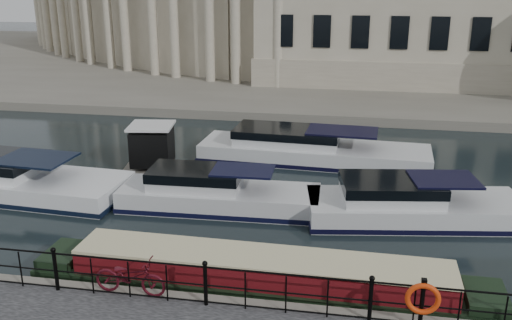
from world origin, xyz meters
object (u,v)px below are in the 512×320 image
at_px(narrowboat, 261,282).
at_px(harbour_hut, 152,150).
at_px(life_ring_post, 423,300).
at_px(bicycle, 130,276).

distance_m(narrowboat, harbour_hut, 11.37).
height_order(life_ring_post, narrowboat, life_ring_post).
distance_m(bicycle, narrowboat, 3.52).
relative_size(life_ring_post, narrowboat, 0.10).
height_order(bicycle, narrowboat, bicycle).
bearing_deg(life_ring_post, bicycle, 177.40).
distance_m(life_ring_post, harbour_hut, 15.30).
distance_m(bicycle, harbour_hut, 11.28).
bearing_deg(bicycle, narrowboat, -63.08).
xyz_separation_m(life_ring_post, narrowboat, (-4.04, 1.77, -1.01)).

